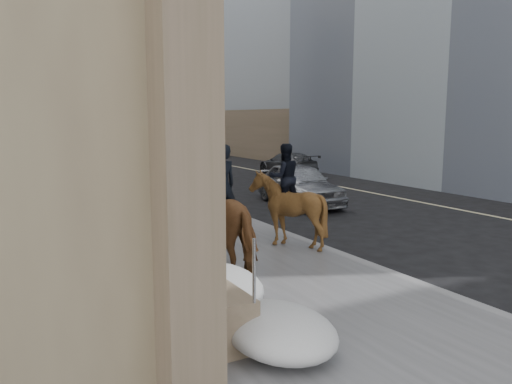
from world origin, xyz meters
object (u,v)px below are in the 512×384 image
Objects in this scene: mounted_horse_left at (230,221)px; pedestrian at (225,216)px; car_silver at (299,184)px; car_grey at (288,164)px; mounted_horse_right at (287,204)px.

pedestrian is (0.86, 2.03, -0.34)m from mounted_horse_left.
pedestrian is 0.33× the size of car_silver.
mounted_horse_left is at bearing 56.32° from car_grey.
mounted_horse_right reaches higher than car_silver.
pedestrian is at bearing 54.64° from car_grey.
mounted_horse_left is 1.72× the size of pedestrian.
pedestrian is at bearing -13.20° from mounted_horse_right.
car_silver is (5.51, 4.87, -0.10)m from pedestrian.
mounted_horse_left reaches higher than mounted_horse_right.
car_grey is (11.38, 15.56, -0.58)m from mounted_horse_left.
pedestrian is 0.34× the size of car_grey.
car_grey is (9.09, 14.19, -0.54)m from mounted_horse_right.
car_silver is at bearing 24.89° from pedestrian.
pedestrian is (-1.43, 0.66, -0.29)m from mounted_horse_right.
mounted_horse_right is 6.88m from car_silver.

